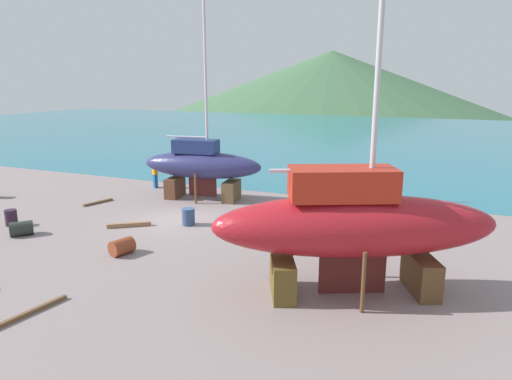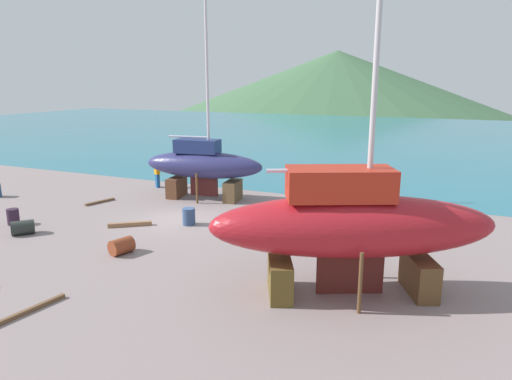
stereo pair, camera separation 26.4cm
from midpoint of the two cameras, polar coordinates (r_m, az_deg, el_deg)
The scene contains 13 objects.
ground_plane at distance 19.94m, azimuth -15.83°, elevation -6.80°, with size 45.14×45.14×0.00m, color gray.
sea_water at distance 59.55m, azimuth 11.69°, elevation 6.64°, with size 143.02×64.58×0.01m, color teal.
headland_hill at distance 154.60m, azimuth 9.92°, elevation 10.71°, with size 173.11×173.11×32.21m, color #426845.
sailboat_small_center at distance 26.60m, azimuth -6.29°, elevation 3.08°, with size 7.21×2.86×10.85m.
sailboat_far_slipway at distance 14.73m, azimuth 12.21°, elevation -4.15°, with size 9.15×5.93×16.12m.
worker at distance 30.16m, azimuth -11.89°, elevation 1.96°, with size 0.50×0.45×1.70m.
barrel_ochre at distance 22.18m, azimuth -7.98°, elevation -3.26°, with size 0.61×0.61×0.81m, color #334A72.
barrel_tipped_left at distance 19.11m, azimuth -15.92°, elevation -6.68°, with size 0.64×0.64×0.89m, color brown.
barrel_by_slipway at distance 23.04m, azimuth -26.60°, elevation -4.17°, with size 0.64×0.64×0.94m, color #282E2A.
barrel_tar_black at distance 24.82m, azimuth -27.59°, elevation -2.94°, with size 0.55×0.55×0.76m, color #311E31.
timber_long_fore at distance 22.56m, azimuth -15.02°, elevation -4.13°, with size 2.02×0.22×0.19m, color #8D6545.
timber_short_skew at distance 27.33m, azimuth -18.49°, elevation -1.39°, with size 1.80×0.18×0.12m, color brown.
timber_plank_near at distance 15.44m, azimuth -26.91°, elevation -13.65°, with size 3.01×0.13×0.13m, color brown.
Camera 2 is at (12.25, -18.53, 6.71)m, focal length 32.31 mm.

